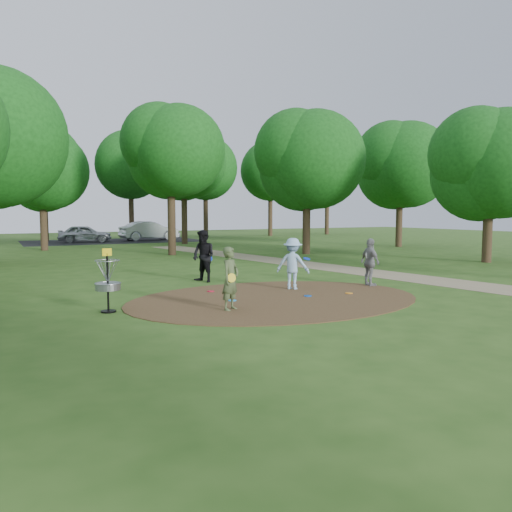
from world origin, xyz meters
name	(u,v)px	position (x,y,z in m)	size (l,w,h in m)	color
ground	(276,299)	(0.00, 0.00, 0.00)	(100.00, 100.00, 0.00)	#2D5119
dirt_clearing	(276,298)	(0.00, 0.00, 0.01)	(8.40, 8.40, 0.02)	#47301C
footpath	(399,276)	(6.50, 2.00, 0.01)	(2.00, 40.00, 0.01)	#8C7A5B
parking_lot	(114,241)	(2.00, 30.00, 0.00)	(14.00, 8.00, 0.01)	black
player_observer_with_disc	(230,279)	(-1.81, -0.88, 0.78)	(0.68, 0.63, 1.56)	#475732
player_throwing_with_disc	(293,264)	(1.30, 1.22, 0.80)	(1.24, 1.16, 1.60)	#96BDE0
player_walking_with_disc	(204,256)	(-0.51, 4.06, 0.89)	(0.96, 1.06, 1.79)	black
player_waiting_with_disc	(370,262)	(3.88, 0.62, 0.78)	(0.47, 0.95, 1.56)	gray
disc_ground_cyan	(232,300)	(-1.25, 0.20, 0.03)	(0.22, 0.22, 0.02)	#1C9AE4
disc_ground_blue	(308,296)	(0.95, -0.14, 0.03)	(0.22, 0.22, 0.02)	blue
disc_ground_red	(211,291)	(-1.16, 1.92, 0.03)	(0.22, 0.22, 0.02)	red
car_left	(85,234)	(-0.36, 29.46, 0.69)	(1.63, 4.05, 1.38)	#ADB1B5
car_right	(149,231)	(4.97, 29.87, 0.81)	(1.71, 4.90, 1.61)	#ADB0B5
disc_ground_orange	(349,293)	(2.29, -0.31, 0.03)	(0.22, 0.22, 0.02)	orange
disc_golf_basket	(108,276)	(-4.50, 0.30, 0.87)	(0.63, 0.63, 1.54)	black
tree_ring	(202,152)	(1.68, 9.59, 5.11)	(37.47, 44.84, 8.68)	#332316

